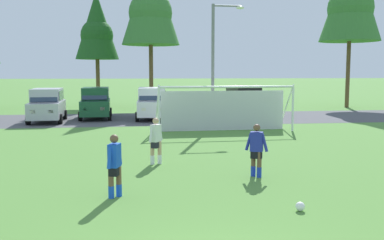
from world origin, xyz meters
TOP-DOWN VIEW (x-y plane):
  - ground_plane at (0.00, 15.00)m, footprint 400.00×400.00m
  - parking_lot_strip at (0.00, 24.24)m, footprint 52.00×8.40m
  - soccer_ball at (2.60, 3.48)m, footprint 0.22×0.22m
  - soccer_goal at (3.79, 17.45)m, footprint 7.47×2.14m
  - player_striker_near at (2.54, 6.88)m, footprint 0.67×0.46m
  - player_midfield_center at (-1.71, 5.23)m, footprint 0.39×0.69m
  - player_defender_far at (-0.42, 9.19)m, footprint 0.55×0.61m
  - parked_car_slot_far_left at (-6.67, 23.31)m, footprint 2.29×4.68m
  - parked_car_slot_left at (-3.71, 24.95)m, footprint 2.25×4.66m
  - parked_car_slot_center_left at (0.14, 24.03)m, footprint 2.30×4.68m
  - parked_car_slot_center at (3.09, 23.81)m, footprint 2.21×4.29m
  - parked_car_slot_center_right at (6.83, 24.75)m, footprint 2.37×4.72m
  - tree_mid_left at (-4.31, 35.62)m, footprint 3.97×3.97m
  - tree_center_back at (0.51, 32.67)m, footprint 5.03×5.03m
  - street_lamp at (3.69, 19.35)m, footprint 2.00×0.32m

SIDE VIEW (x-z plane):
  - ground_plane at x=0.00m, z-range 0.00..0.00m
  - parking_lot_strip at x=0.00m, z-range 0.00..0.01m
  - soccer_ball at x=2.60m, z-range 0.00..0.22m
  - player_striker_near at x=2.54m, z-range 0.00..1.64m
  - player_midfield_center at x=-1.71m, z-range 0.00..1.64m
  - player_defender_far at x=-0.42m, z-range 0.00..1.64m
  - parked_car_slot_center at x=3.09m, z-range 0.02..1.74m
  - parked_car_slot_far_left at x=-6.67m, z-range 0.03..2.19m
  - parked_car_slot_left at x=-3.71m, z-range 0.03..2.19m
  - parked_car_slot_center_left at x=0.14m, z-range 0.03..2.19m
  - parked_car_slot_center_right at x=6.83m, z-range 0.03..2.19m
  - soccer_goal at x=3.79m, z-range 0.01..2.58m
  - street_lamp at x=3.69m, z-range 0.14..7.28m
  - tree_mid_left at x=-4.31m, z-range 1.99..12.58m
  - tree_center_back at x=0.51m, z-range 2.52..15.93m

